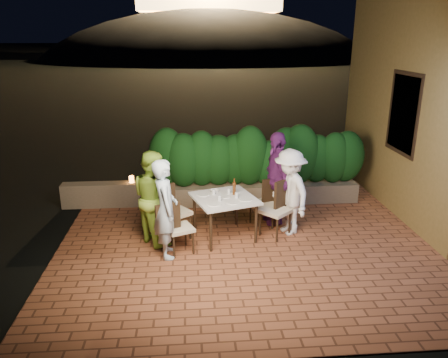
{
  "coord_description": "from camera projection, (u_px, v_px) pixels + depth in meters",
  "views": [
    {
      "loc": [
        -1.25,
        -6.39,
        3.41
      ],
      "look_at": [
        -0.67,
        0.72,
        1.05
      ],
      "focal_mm": 35.0,
      "sensor_mm": 36.0,
      "label": 1
    }
  ],
  "objects": [
    {
      "name": "dining_table",
      "position": [
        224.0,
        217.0,
        7.63
      ],
      "size": [
        1.26,
        1.26,
        0.75
      ],
      "primitive_type": null,
      "rotation": [
        0.0,
        0.0,
        0.31
      ],
      "color": "white",
      "rests_on": "ground"
    },
    {
      "name": "glass_nw",
      "position": [
        219.0,
        198.0,
        7.33
      ],
      "size": [
        0.06,
        0.06,
        0.1
      ],
      "primitive_type": "cylinder",
      "color": "silver",
      "rests_on": "dining_table"
    },
    {
      "name": "glass_se",
      "position": [
        229.0,
        191.0,
        7.66
      ],
      "size": [
        0.06,
        0.06,
        0.1
      ],
      "primitive_type": "cylinder",
      "color": "silver",
      "rests_on": "dining_table"
    },
    {
      "name": "diner_white",
      "position": [
        289.0,
        192.0,
        7.69
      ],
      "size": [
        0.87,
        1.14,
        1.55
      ],
      "primitive_type": "imported",
      "rotation": [
        0.0,
        0.0,
        -1.24
      ],
      "color": "white",
      "rests_on": "ground"
    },
    {
      "name": "chair_left_back",
      "position": [
        174.0,
        211.0,
        7.54
      ],
      "size": [
        0.67,
        0.67,
        1.03
      ],
      "primitive_type": null,
      "rotation": [
        0.0,
        0.0,
        0.62
      ],
      "color": "black",
      "rests_on": "ground"
    },
    {
      "name": "beer_bottle",
      "position": [
        234.0,
        187.0,
        7.59
      ],
      "size": [
        0.06,
        0.06,
        0.3
      ],
      "primitive_type": null,
      "color": "#4E260D",
      "rests_on": "dining_table"
    },
    {
      "name": "planter",
      "position": [
        258.0,
        192.0,
        9.34
      ],
      "size": [
        4.2,
        0.55,
        0.4
      ],
      "primitive_type": "cube",
      "color": "#736249",
      "rests_on": "ground"
    },
    {
      "name": "glass_ne",
      "position": [
        237.0,
        195.0,
        7.47
      ],
      "size": [
        0.06,
        0.06,
        0.1
      ],
      "primitive_type": "cylinder",
      "color": "silver",
      "rests_on": "dining_table"
    },
    {
      "name": "plate_nw",
      "position": [
        214.0,
        204.0,
        7.21
      ],
      "size": [
        0.24,
        0.24,
        0.01
      ],
      "primitive_type": "cylinder",
      "color": "white",
      "rests_on": "dining_table"
    },
    {
      "name": "glass_sw",
      "position": [
        214.0,
        192.0,
        7.63
      ],
      "size": [
        0.06,
        0.06,
        0.1
      ],
      "primitive_type": "cylinder",
      "color": "silver",
      "rests_on": "dining_table"
    },
    {
      "name": "plate_se",
      "position": [
        234.0,
        192.0,
        7.77
      ],
      "size": [
        0.21,
        0.21,
        0.01
      ],
      "primitive_type": "cylinder",
      "color": "white",
      "rests_on": "dining_table"
    },
    {
      "name": "hedge",
      "position": [
        259.0,
        159.0,
        9.11
      ],
      "size": [
        4.0,
        0.7,
        1.1
      ],
      "primitive_type": null,
      "color": "#0F3810",
      "rests_on": "planter"
    },
    {
      "name": "parapet",
      "position": [
        116.0,
        194.0,
        9.1
      ],
      "size": [
        2.2,
        0.3,
        0.5
      ],
      "primitive_type": "cube",
      "color": "#736249",
      "rests_on": "ground"
    },
    {
      "name": "plate_front",
      "position": [
        233.0,
        203.0,
        7.27
      ],
      "size": [
        0.2,
        0.2,
        0.01
      ],
      "primitive_type": "cylinder",
      "color": "white",
      "rests_on": "dining_table"
    },
    {
      "name": "window_pane",
      "position": [
        405.0,
        114.0,
        8.22
      ],
      "size": [
        0.08,
        1.0,
        1.4
      ],
      "primitive_type": "cube",
      "color": "black",
      "rests_on": "building_wall"
    },
    {
      "name": "plate_sw",
      "position": [
        203.0,
        194.0,
        7.63
      ],
      "size": [
        0.22,
        0.22,
        0.01
      ],
      "primitive_type": "cylinder",
      "color": "white",
      "rests_on": "dining_table"
    },
    {
      "name": "diner_green",
      "position": [
        154.0,
        197.0,
        7.35
      ],
      "size": [
        0.96,
        1.0,
        1.62
      ],
      "primitive_type": "imported",
      "rotation": [
        0.0,
        0.0,
        2.19
      ],
      "color": "#A5D642",
      "rests_on": "ground"
    },
    {
      "name": "hill",
      "position": [
        210.0,
        87.0,
        65.4
      ],
      "size": [
        52.0,
        40.0,
        22.0
      ],
      "primitive_type": "ellipsoid",
      "color": "black",
      "rests_on": "ground"
    },
    {
      "name": "chair_left_front",
      "position": [
        179.0,
        227.0,
        7.08
      ],
      "size": [
        0.53,
        0.53,
        0.89
      ],
      "primitive_type": null,
      "rotation": [
        0.0,
        0.0,
        0.39
      ],
      "color": "black",
      "rests_on": "ground"
    },
    {
      "name": "diner_purple",
      "position": [
        277.0,
        178.0,
        8.12
      ],
      "size": [
        0.54,
        1.07,
        1.76
      ],
      "primitive_type": "imported",
      "rotation": [
        0.0,
        0.0,
        -1.46
      ],
      "color": "#65246C",
      "rests_on": "ground"
    },
    {
      "name": "chair_right_front",
      "position": [
        275.0,
        209.0,
        7.66
      ],
      "size": [
        0.65,
        0.65,
        0.99
      ],
      "primitive_type": null,
      "rotation": [
        0.0,
        0.0,
        3.88
      ],
      "color": "black",
      "rests_on": "ground"
    },
    {
      "name": "bowl",
      "position": [
        215.0,
        191.0,
        7.77
      ],
      "size": [
        0.19,
        0.19,
        0.04
      ],
      "primitive_type": "imported",
      "rotation": [
        0.0,
        0.0,
        0.26
      ],
      "color": "white",
      "rests_on": "dining_table"
    },
    {
      "name": "plate_centre",
      "position": [
        225.0,
        196.0,
        7.54
      ],
      "size": [
        0.21,
        0.21,
        0.01
      ],
      "primitive_type": "cylinder",
      "color": "white",
      "rests_on": "dining_table"
    },
    {
      "name": "diner_blue",
      "position": [
        165.0,
        209.0,
        6.86
      ],
      "size": [
        0.47,
        0.64,
        1.62
      ],
      "primitive_type": "imported",
      "rotation": [
        0.0,
        0.0,
        1.72
      ],
      "color": "silver",
      "rests_on": "ground"
    },
    {
      "name": "parapet_lamp",
      "position": [
        132.0,
        179.0,
        9.02
      ],
      "size": [
        0.1,
        0.1,
        0.14
      ],
      "primitive_type": "cylinder",
      "color": "orange",
      "rests_on": "parapet"
    },
    {
      "name": "ground",
      "position": [
        268.0,
        253.0,
        7.22
      ],
      "size": [
        400.0,
        400.0,
        0.0
      ],
      "primitive_type": "plane",
      "color": "black",
      "rests_on": "ground"
    },
    {
      "name": "building_wall",
      "position": [
        434.0,
        83.0,
        8.6
      ],
      "size": [
        1.6,
        5.0,
        5.0
      ],
      "primitive_type": "cube",
      "color": "olive",
      "rests_on": "ground"
    },
    {
      "name": "window_frame",
      "position": [
        404.0,
        114.0,
        8.22
      ],
      "size": [
        0.06,
        1.15,
        1.55
      ],
      "primitive_type": "cube",
      "color": "black",
      "rests_on": "building_wall"
    },
    {
      "name": "terrace_floor",
      "position": [
        263.0,
        242.0,
        7.71
      ],
      "size": [
        7.0,
        6.0,
        0.15
      ],
      "primitive_type": "cube",
      "color": "brown",
      "rests_on": "ground"
    },
    {
      "name": "chair_right_back",
      "position": [
        263.0,
        203.0,
        8.11
      ],
      "size": [
        0.53,
        0.53,
        0.89
      ],
      "primitive_type": null,
      "rotation": [
        0.0,
        0.0,
        3.51
      ],
      "color": "black",
      "rests_on": "ground"
    },
    {
      "name": "plate_ne",
      "position": [
        245.0,
        199.0,
        7.41
      ],
      "size": [
        0.23,
        0.23,
        0.01
      ],
      "primitive_type": "cylinder",
      "color": "white",
      "rests_on": "dining_table"
    }
  ]
}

